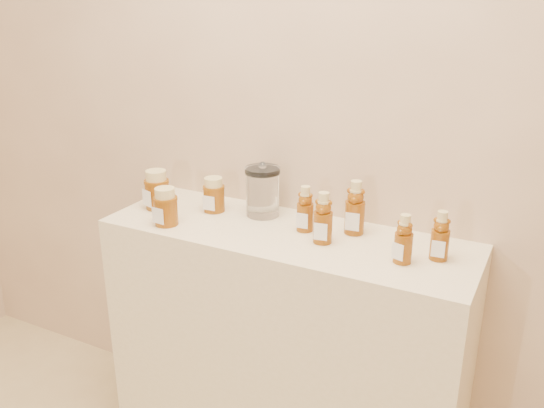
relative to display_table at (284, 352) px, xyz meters
The scene contains 11 objects.
wall_back 0.92m from the display_table, 90.00° to the left, with size 3.50×0.02×2.70m, color tan.
display_table is the anchor object (origin of this frame).
bear_bottle_back_left 0.54m from the display_table, 42.13° to the left, with size 0.06×0.06×0.17m, color #6A3308, non-canonical shape.
bear_bottle_back_mid 0.59m from the display_table, 26.09° to the left, with size 0.07×0.07×0.20m, color #6A3308, non-canonical shape.
bear_bottle_back_right 0.71m from the display_table, ahead, with size 0.06×0.06×0.16m, color #6A3308, non-canonical shape.
bear_bottle_front_left 0.56m from the display_table, ahead, with size 0.06×0.06×0.18m, color #6A3308, non-canonical shape.
bear_bottle_front_right 0.66m from the display_table, ahead, with size 0.06×0.06×0.16m, color #6A3308, non-canonical shape.
honey_jar_left 0.72m from the display_table, behind, with size 0.09×0.09×0.14m, color #6A3308, non-canonical shape.
honey_jar_back 0.60m from the display_table, 169.48° to the left, with size 0.08×0.08×0.12m, color #6A3308, non-canonical shape.
honey_jar_front 0.65m from the display_table, 162.26° to the right, with size 0.08×0.08×0.13m, color #6A3308, non-canonical shape.
glass_canister 0.57m from the display_table, 143.65° to the left, with size 0.12×0.12×0.18m, color white, non-canonical shape.
Camera 1 is at (0.74, 0.04, 1.62)m, focal length 38.00 mm.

